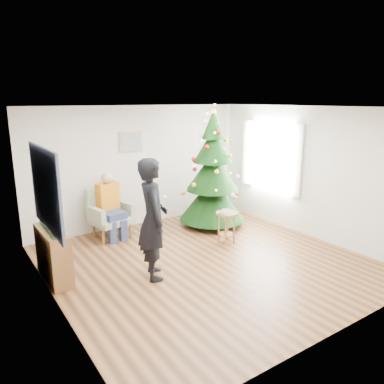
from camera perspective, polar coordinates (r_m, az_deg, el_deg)
floor at (r=6.56m, az=2.23°, el=-10.54°), size 5.00×5.00×0.00m
ceiling at (r=5.97m, az=2.48°, el=12.78°), size 5.00×5.00×0.00m
wall_back at (r=8.25m, az=-7.98°, el=3.91°), size 5.00×0.00×5.00m
wall_front at (r=4.46m, az=21.77°, el=-5.68°), size 5.00×0.00×5.00m
wall_left at (r=5.12m, az=-20.87°, el=-3.10°), size 0.00×5.00×5.00m
wall_right at (r=7.85m, az=17.26°, el=2.90°), size 0.00×5.00×5.00m
window_panel at (r=8.45m, az=11.97°, el=5.35°), size 0.04×1.30×1.40m
curtains at (r=8.43m, az=11.82°, el=5.34°), size 0.05×1.75×1.50m
christmas_tree at (r=8.10m, az=3.16°, el=2.88°), size 1.43×1.43×2.59m
stool at (r=7.26m, az=5.30°, el=-5.42°), size 0.42×0.42×0.63m
laptop at (r=7.16m, az=5.36°, el=-3.00°), size 0.41×0.39×0.03m
armchair at (r=7.73m, az=-12.40°, el=-4.06°), size 0.87×0.82×1.01m
seated_person at (r=7.59m, az=-12.28°, el=-1.96°), size 0.48×0.66×1.32m
standing_man at (r=5.75m, az=-6.00°, el=-4.11°), size 0.65×0.80×1.89m
game_controller at (r=5.73m, az=-4.15°, el=-0.85°), size 0.08×0.13×0.04m
console at (r=6.20m, az=-20.37°, el=-8.96°), size 0.32×1.01×0.80m
garland at (r=6.05m, az=-20.71°, el=-5.29°), size 0.14×0.90×0.14m
tapestry at (r=5.35m, az=-21.44°, el=0.34°), size 0.03×1.50×1.15m
framed_picture at (r=8.05m, az=-9.29°, el=7.57°), size 0.52×0.05×0.42m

